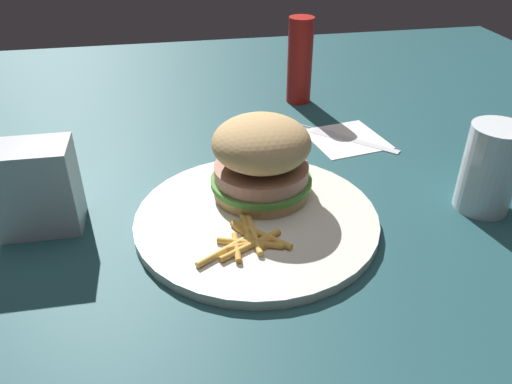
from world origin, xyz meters
TOP-DOWN VIEW (x-y plane):
  - ground_plane at (0.00, 0.00)m, footprint 1.60×1.60m
  - plate at (0.00, -0.02)m, footprint 0.29×0.29m
  - sandwich at (0.05, -0.03)m, footprint 0.13×0.13m
  - fries_pile at (-0.05, 0.00)m, footprint 0.10×0.11m
  - napkin at (0.20, -0.20)m, footprint 0.13×0.13m
  - fork at (0.20, -0.20)m, footprint 0.13×0.14m
  - drink_glass at (-0.02, -0.30)m, footprint 0.07×0.07m
  - napkin_dispenser at (0.04, 0.23)m, footprint 0.06×0.09m
  - ketchup_bottle at (0.37, -0.17)m, footprint 0.04×0.04m

SIDE VIEW (x-z plane):
  - ground_plane at x=0.00m, z-range 0.00..0.00m
  - napkin at x=0.20m, z-range 0.00..0.00m
  - fork at x=0.20m, z-range 0.00..0.01m
  - plate at x=0.00m, z-range 0.00..0.01m
  - fries_pile at x=-0.05m, z-range 0.01..0.02m
  - drink_glass at x=-0.02m, z-range 0.00..0.11m
  - napkin_dispenser at x=0.04m, z-range 0.00..0.11m
  - sandwich at x=0.05m, z-range 0.01..0.11m
  - ketchup_bottle at x=0.37m, z-range 0.00..0.15m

